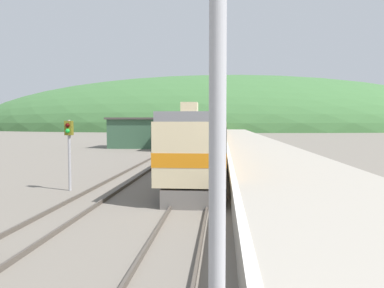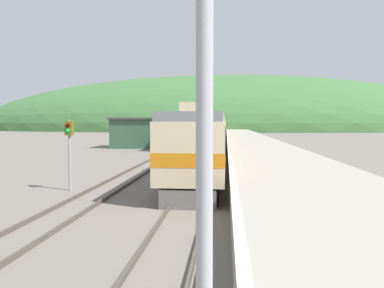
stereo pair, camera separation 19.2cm
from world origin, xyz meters
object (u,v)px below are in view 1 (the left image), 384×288
(siding_train, at_px, (187,131))
(signal_post_siding, at_px, (69,140))
(express_train_lead_car, at_px, (202,142))
(carriage_fourth, at_px, (217,128))
(carriage_third, at_px, (215,129))
(carriage_second, at_px, (212,133))
(carriage_fifth, at_px, (218,126))

(siding_train, relative_size, signal_post_siding, 11.36)
(express_train_lead_car, bearing_deg, carriage_fourth, 90.00)
(carriage_third, bearing_deg, signal_post_siding, -97.46)
(express_train_lead_car, distance_m, siding_train, 37.82)
(siding_train, bearing_deg, carriage_fourth, 79.63)
(carriage_second, height_order, carriage_fourth, same)
(carriage_second, distance_m, carriage_fifth, 61.24)
(carriage_fifth, xyz_separation_m, signal_post_siding, (-6.32, -89.06, 0.45))
(express_train_lead_car, distance_m, carriage_second, 21.32)
(carriage_second, height_order, carriage_fifth, same)
(express_train_lead_car, xyz_separation_m, carriage_fourth, (0.00, 62.14, -0.01))
(signal_post_siding, bearing_deg, express_train_lead_car, 45.84)
(siding_train, distance_m, signal_post_siding, 44.09)
(express_train_lead_car, height_order, siding_train, express_train_lead_car)
(siding_train, bearing_deg, carriage_fifth, 84.29)
(carriage_fourth, relative_size, signal_post_siding, 5.51)
(carriage_fifth, height_order, siding_train, carriage_fifth)
(express_train_lead_car, relative_size, siding_train, 0.52)
(carriage_second, relative_size, carriage_fourth, 1.00)
(siding_train, bearing_deg, carriage_second, -74.50)
(carriage_second, bearing_deg, signal_post_siding, -102.79)
(signal_post_siding, bearing_deg, carriage_second, 77.21)
(carriage_third, distance_m, signal_post_siding, 48.65)
(carriage_fourth, bearing_deg, siding_train, -100.37)
(carriage_third, xyz_separation_m, carriage_fourth, (0.00, 20.41, 0.00))
(carriage_fifth, bearing_deg, carriage_fourth, -90.00)
(carriage_third, xyz_separation_m, signal_post_siding, (-6.32, -48.23, 0.45))
(carriage_fourth, bearing_deg, signal_post_siding, -95.26)
(carriage_third, height_order, carriage_fourth, same)
(siding_train, xyz_separation_m, signal_post_siding, (-1.81, -44.05, 0.58))
(carriage_fourth, height_order, carriage_fifth, same)
(signal_post_siding, bearing_deg, carriage_third, 82.54)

